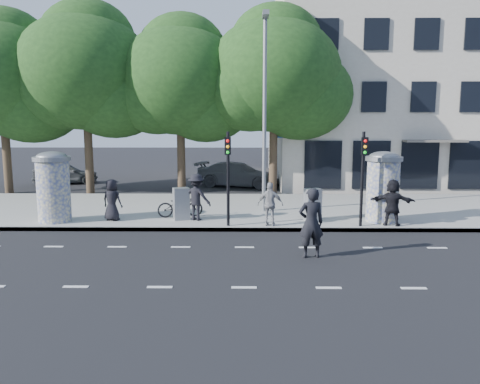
{
  "coord_description": "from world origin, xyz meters",
  "views": [
    {
      "loc": [
        0.04,
        -12.79,
        3.87
      ],
      "look_at": [
        -0.17,
        3.5,
        1.44
      ],
      "focal_mm": 35.0,
      "sensor_mm": 36.0,
      "label": 1
    }
  ],
  "objects_px": {
    "car_left": "(66,173)",
    "ped_d": "(197,197)",
    "bicycle": "(180,205)",
    "car_right": "(238,174)",
    "ad_column_right": "(383,185)",
    "cabinet_left": "(181,204)",
    "ped_e": "(270,204)",
    "street_lamp": "(265,100)",
    "ad_column_left": "(53,185)",
    "cabinet_right": "(313,205)",
    "traffic_pole_far": "(363,169)",
    "man_road": "(311,223)",
    "traffic_pole_near": "(228,169)",
    "ped_f": "(392,202)",
    "ped_a": "(112,200)"
  },
  "relations": [
    {
      "from": "cabinet_left",
      "to": "car_left",
      "type": "distance_m",
      "value": 14.67
    },
    {
      "from": "ped_a",
      "to": "ped_d",
      "type": "distance_m",
      "value": 3.22
    },
    {
      "from": "ad_column_left",
      "to": "man_road",
      "type": "bearing_deg",
      "value": -24.48
    },
    {
      "from": "traffic_pole_far",
      "to": "ped_d",
      "type": "relative_size",
      "value": 1.9
    },
    {
      "from": "ped_e",
      "to": "ad_column_left",
      "type": "bearing_deg",
      "value": 7.32
    },
    {
      "from": "ped_f",
      "to": "car_right",
      "type": "bearing_deg",
      "value": -45.6
    },
    {
      "from": "cabinet_right",
      "to": "car_right",
      "type": "relative_size",
      "value": 0.24
    },
    {
      "from": "ped_f",
      "to": "car_right",
      "type": "distance_m",
      "value": 12.94
    },
    {
      "from": "man_road",
      "to": "ped_f",
      "type": "bearing_deg",
      "value": -142.14
    },
    {
      "from": "street_lamp",
      "to": "ped_e",
      "type": "xyz_separation_m",
      "value": [
        0.12,
        -2.78,
        -3.85
      ]
    },
    {
      "from": "ad_column_left",
      "to": "cabinet_left",
      "type": "xyz_separation_m",
      "value": [
        4.75,
        0.39,
        -0.77
      ]
    },
    {
      "from": "ad_column_right",
      "to": "cabinet_right",
      "type": "distance_m",
      "value": 2.73
    },
    {
      "from": "cabinet_left",
      "to": "traffic_pole_far",
      "type": "bearing_deg",
      "value": -28.63
    },
    {
      "from": "ped_e",
      "to": "car_left",
      "type": "distance_m",
      "value": 17.67
    },
    {
      "from": "traffic_pole_far",
      "to": "man_road",
      "type": "distance_m",
      "value": 4.31
    },
    {
      "from": "bicycle",
      "to": "car_right",
      "type": "relative_size",
      "value": 0.35
    },
    {
      "from": "traffic_pole_near",
      "to": "cabinet_right",
      "type": "distance_m",
      "value": 3.65
    },
    {
      "from": "cabinet_right",
      "to": "car_left",
      "type": "xyz_separation_m",
      "value": [
        -13.99,
        11.71,
        -0.1
      ]
    },
    {
      "from": "street_lamp",
      "to": "bicycle",
      "type": "bearing_deg",
      "value": -159.54
    },
    {
      "from": "man_road",
      "to": "ad_column_left",
      "type": "bearing_deg",
      "value": -32.96
    },
    {
      "from": "ad_column_right",
      "to": "cabinet_left",
      "type": "height_order",
      "value": "ad_column_right"
    },
    {
      "from": "ad_column_right",
      "to": "traffic_pole_far",
      "type": "xyz_separation_m",
      "value": [
        -1.0,
        -0.91,
        0.69
      ]
    },
    {
      "from": "bicycle",
      "to": "cabinet_left",
      "type": "xyz_separation_m",
      "value": [
        0.11,
        -0.48,
        0.15
      ]
    },
    {
      "from": "cabinet_left",
      "to": "car_left",
      "type": "relative_size",
      "value": 0.32
    },
    {
      "from": "ped_d",
      "to": "ped_e",
      "type": "relative_size",
      "value": 1.12
    },
    {
      "from": "cabinet_left",
      "to": "car_right",
      "type": "xyz_separation_m",
      "value": [
        1.99,
        10.62,
        -0.03
      ]
    },
    {
      "from": "bicycle",
      "to": "cabinet_left",
      "type": "height_order",
      "value": "cabinet_left"
    },
    {
      "from": "ped_e",
      "to": "street_lamp",
      "type": "bearing_deg",
      "value": -75.57
    },
    {
      "from": "car_left",
      "to": "ped_d",
      "type": "bearing_deg",
      "value": -160.26
    },
    {
      "from": "ad_column_right",
      "to": "cabinet_left",
      "type": "bearing_deg",
      "value": 178.54
    },
    {
      "from": "traffic_pole_near",
      "to": "ped_d",
      "type": "xyz_separation_m",
      "value": [
        -1.25,
        1.03,
        -1.19
      ]
    },
    {
      "from": "ped_f",
      "to": "car_left",
      "type": "xyz_separation_m",
      "value": [
        -16.76,
        12.56,
        -0.34
      ]
    },
    {
      "from": "ad_column_left",
      "to": "car_right",
      "type": "height_order",
      "value": "ad_column_left"
    },
    {
      "from": "traffic_pole_far",
      "to": "car_left",
      "type": "height_order",
      "value": "traffic_pole_far"
    },
    {
      "from": "ped_e",
      "to": "cabinet_right",
      "type": "height_order",
      "value": "ped_e"
    },
    {
      "from": "street_lamp",
      "to": "ped_a",
      "type": "bearing_deg",
      "value": -161.83
    },
    {
      "from": "cabinet_right",
      "to": "ped_e",
      "type": "bearing_deg",
      "value": -170.31
    },
    {
      "from": "man_road",
      "to": "car_left",
      "type": "bearing_deg",
      "value": -58.99
    },
    {
      "from": "bicycle",
      "to": "street_lamp",
      "type": "bearing_deg",
      "value": -82.88
    },
    {
      "from": "ad_column_right",
      "to": "cabinet_right",
      "type": "relative_size",
      "value": 2.16
    },
    {
      "from": "street_lamp",
      "to": "car_left",
      "type": "relative_size",
      "value": 2.05
    },
    {
      "from": "car_left",
      "to": "ped_a",
      "type": "bearing_deg",
      "value": -171.29
    },
    {
      "from": "ad_column_left",
      "to": "ad_column_right",
      "type": "distance_m",
      "value": 12.4
    },
    {
      "from": "bicycle",
      "to": "man_road",
      "type": "bearing_deg",
      "value": -151.67
    },
    {
      "from": "ped_f",
      "to": "car_left",
      "type": "distance_m",
      "value": 20.94
    },
    {
      "from": "ped_d",
      "to": "cabinet_right",
      "type": "distance_m",
      "value": 4.45
    },
    {
      "from": "ped_e",
      "to": "car_right",
      "type": "height_order",
      "value": "ped_e"
    },
    {
      "from": "traffic_pole_far",
      "to": "car_left",
      "type": "relative_size",
      "value": 0.87
    },
    {
      "from": "ad_column_left",
      "to": "ped_d",
      "type": "height_order",
      "value": "ad_column_left"
    },
    {
      "from": "ped_e",
      "to": "ad_column_right",
      "type": "bearing_deg",
      "value": -156.87
    }
  ]
}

